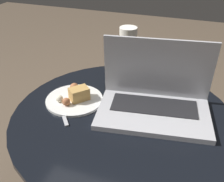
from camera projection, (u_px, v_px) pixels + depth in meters
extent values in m
cylinder|color=black|center=(121.00, 166.00, 1.02)|extent=(0.09, 0.09, 0.47)
cylinder|color=black|center=(123.00, 116.00, 0.89)|extent=(0.75, 0.75, 0.02)
cube|color=#B7332D|center=(76.00, 97.00, 0.97)|extent=(0.17, 0.14, 0.00)
cube|color=#B2B2B7|center=(153.00, 114.00, 0.88)|extent=(0.40, 0.28, 0.02)
cube|color=black|center=(154.00, 106.00, 0.90)|extent=(0.30, 0.15, 0.00)
cube|color=#B2B2B7|center=(158.00, 68.00, 0.90)|extent=(0.37, 0.09, 0.22)
cube|color=#19234C|center=(158.00, 69.00, 0.89)|extent=(0.34, 0.07, 0.20)
cylinder|color=gold|center=(127.00, 62.00, 0.99)|extent=(0.06, 0.06, 0.21)
cylinder|color=white|center=(128.00, 31.00, 0.93)|extent=(0.06, 0.06, 0.03)
cylinder|color=silver|center=(74.00, 100.00, 0.96)|extent=(0.21, 0.21, 0.01)
cube|color=tan|center=(79.00, 94.00, 0.94)|extent=(0.08, 0.08, 0.05)
sphere|color=#9E5B38|center=(74.00, 87.00, 0.99)|extent=(0.03, 0.03, 0.03)
sphere|color=#9E5B38|center=(66.00, 102.00, 0.91)|extent=(0.03, 0.03, 0.03)
sphere|color=beige|center=(59.00, 99.00, 0.93)|extent=(0.03, 0.03, 0.03)
cube|color=#B2B2B7|center=(63.00, 114.00, 0.88)|extent=(0.09, 0.11, 0.00)
cube|color=#B2B2B7|center=(59.00, 100.00, 0.96)|extent=(0.05, 0.06, 0.00)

